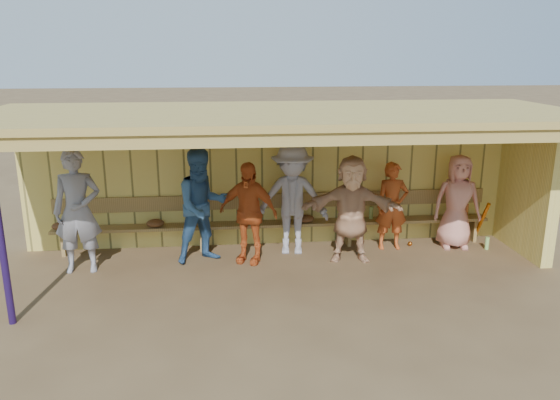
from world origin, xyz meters
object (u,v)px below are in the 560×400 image
object	(u,v)px
player_e	(292,199)
player_f	(351,209)
player_h	(457,202)
player_a	(78,211)
player_d	(248,213)
player_c	(203,206)
player_g	(392,206)
bench	(276,217)

from	to	relation	value
player_e	player_f	size ratio (longest dim) A/B	1.08
player_h	player_a	bearing A→B (deg)	-168.47
player_d	player_h	size ratio (longest dim) A/B	1.01
player_c	player_g	size ratio (longest dim) A/B	1.22
player_a	bench	distance (m)	3.26
player_e	bench	distance (m)	0.60
player_a	player_h	size ratio (longest dim) A/B	1.18
player_a	player_h	world-z (taller)	player_a
player_g	player_d	bearing A→B (deg)	-169.71
bench	player_f	bearing A→B (deg)	-34.27
player_g	player_h	xyz separation A→B (m)	(1.14, -0.05, 0.06)
player_h	player_c	bearing A→B (deg)	-169.86
player_d	player_h	bearing A→B (deg)	28.59
player_c	player_a	bearing A→B (deg)	165.97
player_d	player_f	world-z (taller)	player_f
player_e	player_h	bearing A→B (deg)	7.77
player_h	player_g	bearing A→B (deg)	-174.97
player_c	player_d	world-z (taller)	player_c
player_g	player_f	bearing A→B (deg)	-148.69
player_c	player_g	xyz separation A→B (m)	(3.22, 0.26, -0.17)
player_a	player_f	xyz separation A→B (m)	(4.28, 0.04, -0.10)
player_h	bench	size ratio (longest dim) A/B	0.22
player_e	player_g	size ratio (longest dim) A/B	1.23
player_h	player_f	bearing A→B (deg)	-160.54
player_d	bench	bearing A→B (deg)	77.19
player_f	player_g	distance (m)	0.96
player_e	player_h	world-z (taller)	player_e
player_f	player_d	bearing A→B (deg)	-174.99
player_c	player_g	distance (m)	3.23
player_c	player_d	xyz separation A→B (m)	(0.72, -0.11, -0.10)
player_a	player_d	world-z (taller)	player_a
player_a	bench	bearing A→B (deg)	11.63
player_c	player_d	size ratio (longest dim) A/B	1.12
player_d	player_h	world-z (taller)	player_d
player_a	player_f	size ratio (longest dim) A/B	1.11
player_d	player_h	distance (m)	3.65
player_e	player_h	size ratio (longest dim) A/B	1.14
player_d	player_e	xyz separation A→B (m)	(0.76, 0.34, 0.11)
player_a	player_e	size ratio (longest dim) A/B	1.04
player_d	player_a	bearing A→B (deg)	-153.71
player_c	bench	xyz separation A→B (m)	(1.23, 0.58, -0.41)
player_c	player_e	bearing A→B (deg)	-12.76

